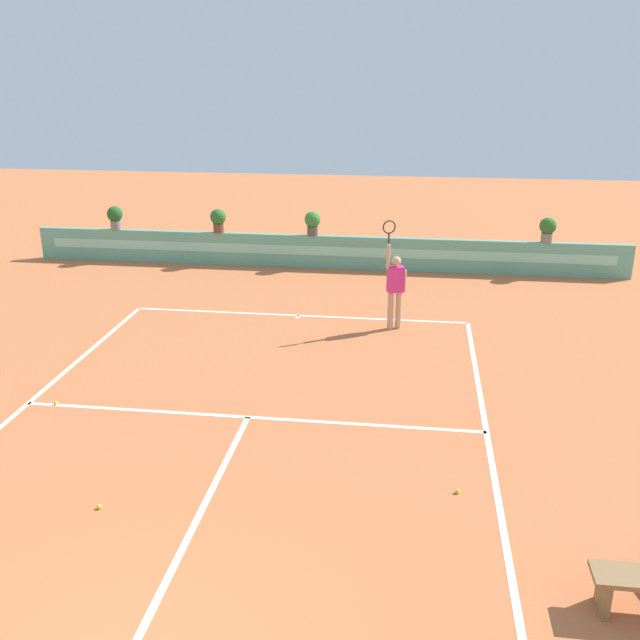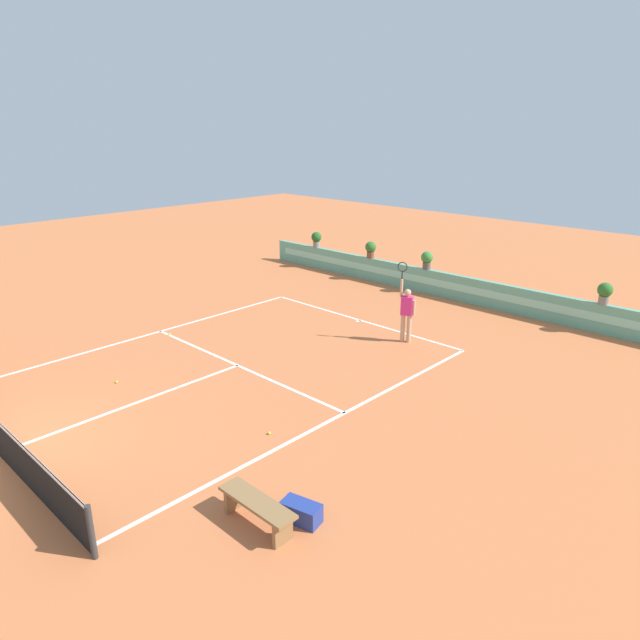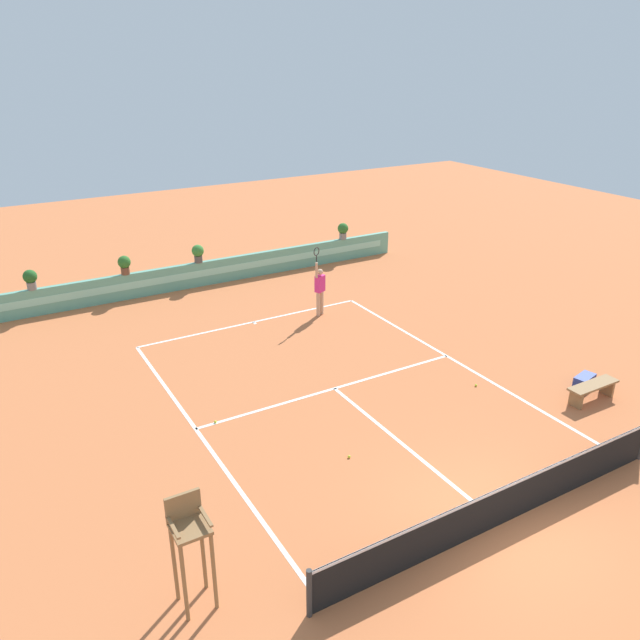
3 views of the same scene
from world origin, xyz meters
The scene contains 13 objects.
ground_plane centered at (0.00, 6.00, 0.00)m, with size 60.00×60.00×0.00m, color #C66B3D.
court_lines centered at (0.00, 6.72, 0.00)m, with size 8.32×11.94×0.01m.
back_wall_barrier centered at (0.00, 16.39, 0.50)m, with size 18.00×0.21×1.00m.
bench_courtside centered at (5.70, 2.32, 0.38)m, with size 1.60×0.44×0.51m.
gear_bag centered at (6.15, 2.92, 0.18)m, with size 0.70×0.36×0.36m, color navy.
tennis_player centered at (2.36, 11.29, 1.05)m, with size 0.58×0.34×2.58m.
tennis_ball_near_baseline centered at (-1.42, 3.42, 0.03)m, with size 0.07×0.07×0.07m, color #CCE033.
tennis_ball_mid_court centered at (3.54, 4.48, 0.03)m, with size 0.07×0.07×0.07m, color #CCE033.
tennis_ball_by_sideline centered at (-3.57, 6.41, 0.03)m, with size 0.07×0.07×0.07m, color #CCE033.
potted_plant_centre centered at (-0.30, 16.39, 1.41)m, with size 0.48×0.48×0.72m.
potted_plant_far_left centered at (-6.50, 16.39, 1.41)m, with size 0.48×0.48×0.72m.
potted_plant_left centered at (-3.21, 16.39, 1.41)m, with size 0.48×0.48×0.72m.
potted_plant_far_right centered at (6.53, 16.39, 1.41)m, with size 0.48×0.48×0.72m.
Camera 2 is at (12.13, -2.85, 6.61)m, focal length 32.05 mm.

